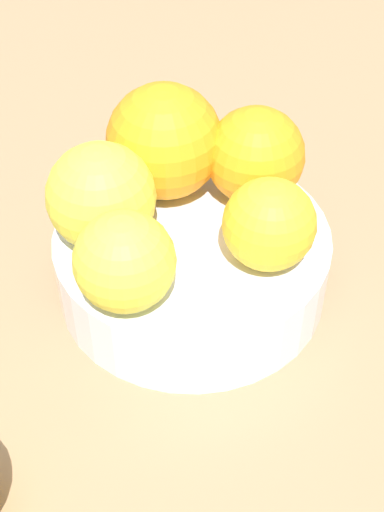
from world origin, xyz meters
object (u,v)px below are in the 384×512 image
Objects in this scene: orange_in_bowl_1 at (269,224)px; orange_in_bowl_3 at (255,156)px; fruit_bowl at (192,262)px; orange_in_bowl_2 at (125,262)px; orange_in_bowl_0 at (101,199)px; orange_in_bowl_4 at (164,141)px.

orange_in_bowl_1 is 6.83cm from orange_in_bowl_3.
orange_in_bowl_1 is (-4.90, 2.60, 5.85)cm from fruit_bowl.
orange_in_bowl_1 is 0.96× the size of orange_in_bowl_2.
fruit_bowl is 3.03× the size of orange_in_bowl_2.
orange_in_bowl_3 is (-10.73, -4.43, -0.15)cm from orange_in_bowl_0.
orange_in_bowl_0 is (6.04, 0.22, 6.44)cm from fruit_bowl.
orange_in_bowl_4 is (6.62, -7.93, 1.09)cm from orange_in_bowl_1.
orange_in_bowl_4 reaches higher than orange_in_bowl_3.
orange_in_bowl_2 is 0.91× the size of orange_in_bowl_3.
orange_in_bowl_0 is at bearing 52.13° from orange_in_bowl_4.
orange_in_bowl_4 reaches higher than orange_in_bowl_1.
fruit_bowl is 8.06cm from orange_in_bowl_1.
orange_in_bowl_2 is at bearing 47.56° from orange_in_bowl_3.
orange_in_bowl_3 is at bearing 170.13° from orange_in_bowl_4.
orange_in_bowl_0 is 5.77cm from orange_in_bowl_2.
orange_in_bowl_2 is at bearing 106.55° from orange_in_bowl_0.
orange_in_bowl_2 reaches higher than fruit_bowl.
orange_in_bowl_3 reaches higher than orange_in_bowl_2.
orange_in_bowl_0 reaches higher than orange_in_bowl_3.
orange_in_bowl_4 reaches higher than fruit_bowl.
orange_in_bowl_0 is at bearing 22.45° from orange_in_bowl_3.
orange_in_bowl_0 is 0.88× the size of orange_in_bowl_4.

